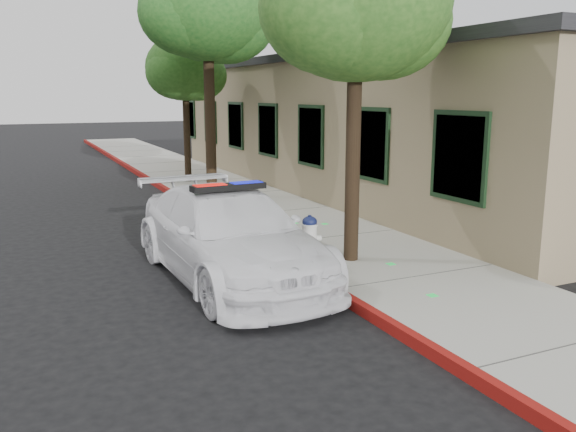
{
  "coord_description": "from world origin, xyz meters",
  "views": [
    {
      "loc": [
        -4.29,
        -7.6,
        3.09
      ],
      "look_at": [
        0.04,
        1.72,
        0.97
      ],
      "focal_mm": 37.14,
      "sensor_mm": 36.0,
      "label": 1
    }
  ],
  "objects_px": {
    "street_tree_far": "(186,71)",
    "police_car": "(229,235)",
    "clapboard_building": "(379,123)",
    "fire_hydrant": "(310,236)",
    "street_tree_near": "(357,8)",
    "street_tree_mid": "(208,11)"
  },
  "relations": [
    {
      "from": "police_car",
      "to": "street_tree_mid",
      "type": "height_order",
      "value": "street_tree_mid"
    },
    {
      "from": "clapboard_building",
      "to": "street_tree_far",
      "type": "distance_m",
      "value": 6.6
    },
    {
      "from": "clapboard_building",
      "to": "street_tree_near",
      "type": "relative_size",
      "value": 3.59
    },
    {
      "from": "clapboard_building",
      "to": "street_tree_mid",
      "type": "distance_m",
      "value": 6.59
    },
    {
      "from": "street_tree_near",
      "to": "street_tree_mid",
      "type": "distance_m",
      "value": 7.59
    },
    {
      "from": "fire_hydrant",
      "to": "street_tree_near",
      "type": "distance_m",
      "value": 4.02
    },
    {
      "from": "street_tree_near",
      "to": "street_tree_far",
      "type": "bearing_deg",
      "value": 89.78
    },
    {
      "from": "clapboard_building",
      "to": "street_tree_far",
      "type": "xyz_separation_m",
      "value": [
        -5.53,
        3.18,
        1.69
      ]
    },
    {
      "from": "street_tree_mid",
      "to": "street_tree_far",
      "type": "relative_size",
      "value": 1.4
    },
    {
      "from": "clapboard_building",
      "to": "police_car",
      "type": "relative_size",
      "value": 3.93
    },
    {
      "from": "street_tree_far",
      "to": "police_car",
      "type": "bearing_deg",
      "value": -102.03
    },
    {
      "from": "clapboard_building",
      "to": "street_tree_near",
      "type": "distance_m",
      "value": 9.77
    },
    {
      "from": "police_car",
      "to": "fire_hydrant",
      "type": "xyz_separation_m",
      "value": [
        1.6,
        0.17,
        -0.22
      ]
    },
    {
      "from": "clapboard_building",
      "to": "street_tree_near",
      "type": "xyz_separation_m",
      "value": [
        -5.57,
        -7.67,
        2.36
      ]
    },
    {
      "from": "street_tree_far",
      "to": "fire_hydrant",
      "type": "bearing_deg",
      "value": -93.56
    },
    {
      "from": "street_tree_far",
      "to": "street_tree_mid",
      "type": "bearing_deg",
      "value": -94.02
    },
    {
      "from": "street_tree_far",
      "to": "street_tree_near",
      "type": "bearing_deg",
      "value": -90.22
    },
    {
      "from": "clapboard_building",
      "to": "fire_hydrant",
      "type": "bearing_deg",
      "value": -130.67
    },
    {
      "from": "fire_hydrant",
      "to": "street_tree_mid",
      "type": "height_order",
      "value": "street_tree_mid"
    },
    {
      "from": "clapboard_building",
      "to": "fire_hydrant",
      "type": "distance_m",
      "value": 9.61
    },
    {
      "from": "street_tree_near",
      "to": "fire_hydrant",
      "type": "bearing_deg",
      "value": 141.23
    },
    {
      "from": "police_car",
      "to": "fire_hydrant",
      "type": "bearing_deg",
      "value": 3.46
    }
  ]
}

